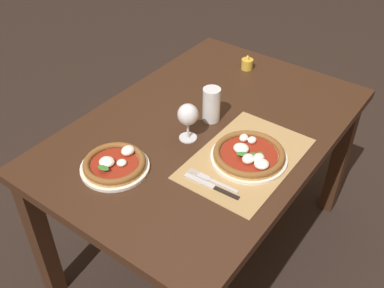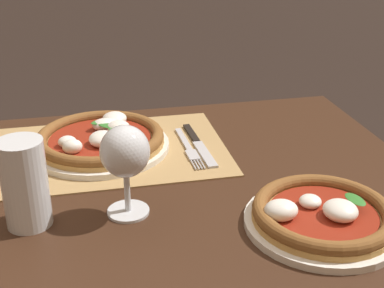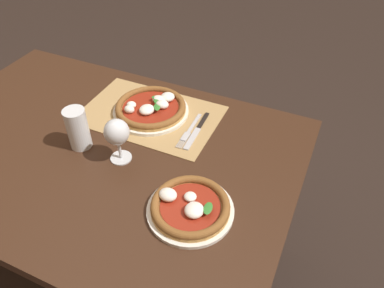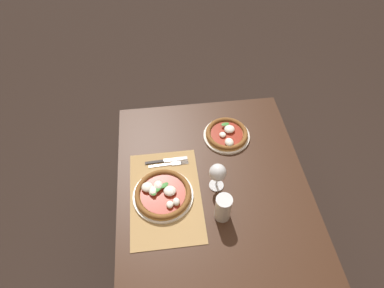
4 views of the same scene
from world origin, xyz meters
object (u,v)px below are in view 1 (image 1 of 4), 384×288
knife (211,186)px  votive_candle (247,64)px  pizza_far (115,164)px  fork (212,181)px  pint_glass (211,105)px  pizza_near (249,155)px  wine_glass (188,116)px

knife → votive_candle: 0.84m
knife → votive_candle: (0.78, 0.32, 0.02)m
pizza_far → fork: (0.15, -0.32, -0.01)m
pizza_far → pint_glass: 0.47m
votive_candle → pint_glass: bearing=-167.7°
knife → pizza_near: bearing=-8.6°
pizza_near → votive_candle: size_ratio=3.92×
fork → votive_candle: 0.82m
wine_glass → votive_candle: (0.61, 0.10, -0.08)m
pizza_near → votive_candle: 0.68m
pizza_near → fork: bearing=166.8°
wine_glass → pint_glass: wine_glass is taller
pizza_near → pint_glass: bearing=63.3°
pizza_near → pizza_far: size_ratio=1.14×
knife → votive_candle: size_ratio=2.99×
pint_glass → knife: 0.40m
pizza_near → wine_glass: wine_glass is taller
pint_glass → votive_candle: bearing=12.3°
pizza_near → wine_glass: bearing=96.3°
wine_glass → fork: wine_glass is taller
wine_glass → knife: wine_glass is taller
pizza_far → fork: pizza_far is taller
pint_glass → votive_candle: (0.45, 0.10, -0.05)m
fork → pizza_far: bearing=114.8°
pint_glass → pizza_far: bearing=166.8°
pizza_near → knife: size_ratio=1.31×
knife → pizza_far: bearing=110.4°
knife → votive_candle: bearing=22.6°
pizza_far → pizza_near: bearing=-48.2°
wine_glass → fork: (-0.15, -0.22, -0.10)m
pizza_near → votive_candle: (0.58, 0.35, -0.00)m
fork → votive_candle: size_ratio=2.78×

